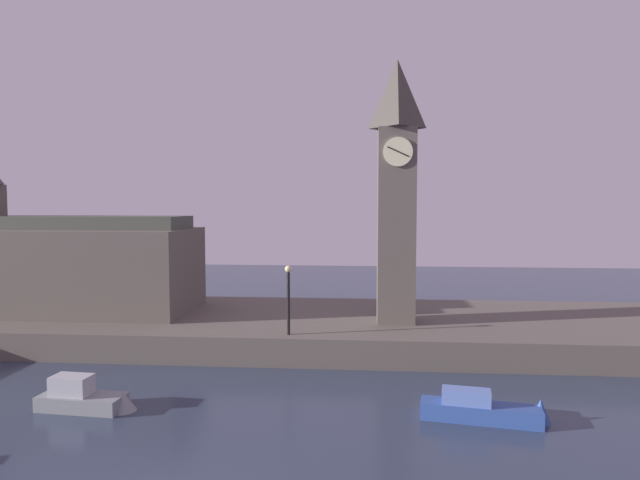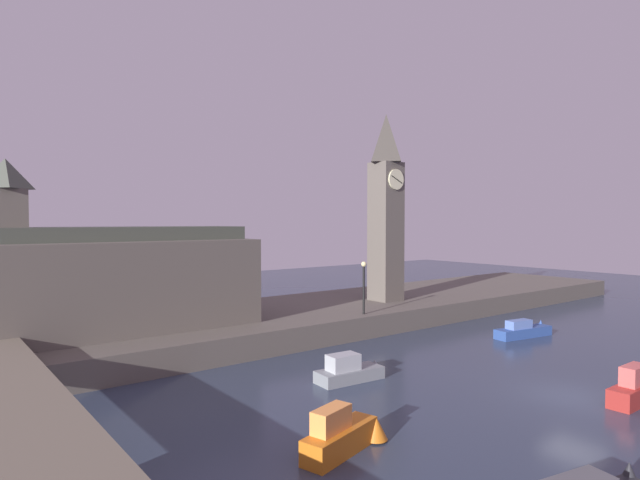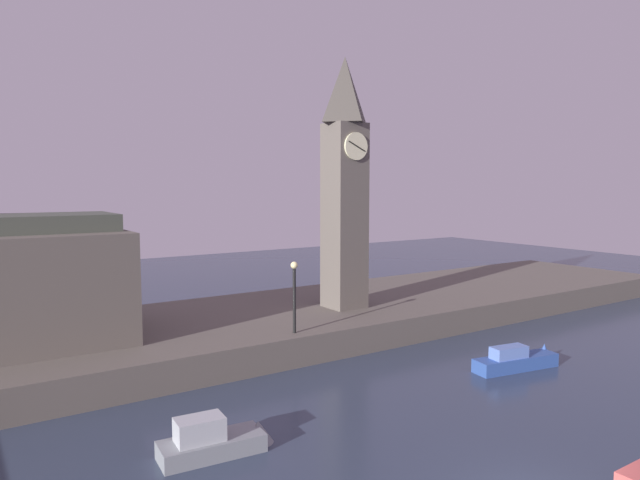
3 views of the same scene
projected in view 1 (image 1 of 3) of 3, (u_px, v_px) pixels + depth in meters
far_embankment at (282, 326)px, 33.11m from camera, size 70.00×12.00×1.50m
clock_tower at (396, 187)px, 30.55m from camera, size 2.31×2.36×14.82m
parliament_hall at (75, 264)px, 34.22m from camera, size 14.29×6.92×9.58m
streetlamp at (288, 291)px, 27.79m from camera, size 0.36×0.36×3.59m
boat_cruiser_grey at (90, 398)px, 21.63m from camera, size 4.10×1.60×1.47m
boat_tour_blue at (491, 410)px, 20.47m from camera, size 5.07×1.81×1.41m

